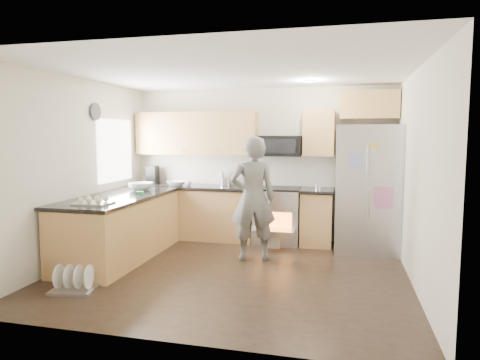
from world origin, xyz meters
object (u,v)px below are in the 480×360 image
(stove_range, at_px, (277,203))
(refrigerator, at_px, (367,189))
(dish_rack, at_px, (74,284))
(person, at_px, (253,199))

(stove_range, bearing_deg, refrigerator, -9.70)
(dish_rack, bearing_deg, refrigerator, 37.07)
(stove_range, relative_size, person, 1.00)
(stove_range, relative_size, refrigerator, 0.92)
(refrigerator, bearing_deg, stove_range, 168.47)
(dish_rack, bearing_deg, stove_range, 55.03)
(person, height_order, dish_rack, person)
(refrigerator, distance_m, person, 1.81)
(refrigerator, height_order, person, refrigerator)
(refrigerator, bearing_deg, person, -154.76)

